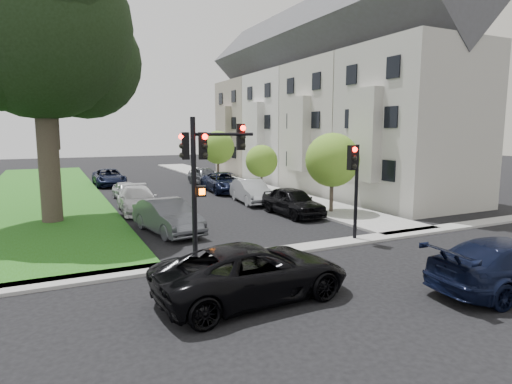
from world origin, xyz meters
name	(u,v)px	position (x,y,z in m)	size (l,w,h in m)	color
ground	(317,266)	(0.00, 0.00, 0.00)	(140.00, 140.00, 0.00)	black
grass_strip	(42,192)	(-9.00, 24.00, 0.06)	(8.00, 44.00, 0.12)	#225710
sidewalk_right	(232,182)	(6.75, 24.00, 0.06)	(3.50, 44.00, 0.12)	slate
sidewalk_cross	(289,250)	(0.00, 2.00, 0.06)	(60.00, 1.00, 0.12)	slate
house_a	(414,95)	(12.45, 8.00, 6.93)	(7.70, 7.55, 15.97)	gray
house_b	(340,102)	(12.45, 15.50, 6.93)	(7.70, 7.55, 15.97)	#AFAC9B
house_c	(292,107)	(12.45, 23.00, 6.93)	(7.70, 7.55, 15.97)	beige
house_d	(257,110)	(12.45, 30.50, 6.93)	(7.70, 7.55, 15.97)	gray
eucalyptus	(38,28)	(-8.43, 11.87, 9.69)	(10.01, 9.09, 14.18)	#372B25
small_tree_a	(332,160)	(6.20, 7.79, 3.09)	(3.10, 3.10, 4.64)	#372B25
small_tree_b	(262,161)	(6.20, 16.80, 2.46)	(2.46, 2.46, 3.69)	#372B25
small_tree_c	(218,147)	(6.20, 26.10, 3.15)	(3.16, 3.16, 4.74)	#372B25
traffic_signal_main	(204,163)	(-3.39, 2.23, 3.61)	(2.56, 0.76, 5.24)	black
traffic_signal_secondary	(354,174)	(3.28, 2.19, 2.91)	(0.53, 0.43, 4.18)	black
car_cross_near	(253,272)	(-3.35, -1.70, 0.79)	(2.62, 5.68, 1.58)	black
car_parked_0	(293,202)	(3.87, 8.23, 0.79)	(1.88, 4.66, 1.59)	black
car_parked_1	(251,191)	(3.56, 13.05, 0.77)	(1.64, 4.69, 1.55)	#999BA0
car_parked_2	(224,182)	(3.80, 18.48, 0.76)	(2.53, 5.49, 1.52)	black
car_parked_3	(205,176)	(3.89, 23.32, 0.79)	(1.88, 4.66, 1.59)	#3F4247
car_parked_5	(168,216)	(-3.54, 7.17, 0.79)	(1.66, 4.77, 1.57)	#3F4247
car_parked_6	(138,200)	(-3.81, 13.05, 0.74)	(2.07, 5.09, 1.48)	silver
car_parked_7	(127,191)	(-3.64, 17.97, 0.64)	(1.51, 3.75, 1.28)	#999BA0
car_parked_8	(109,177)	(-3.76, 26.45, 0.73)	(2.44, 5.28, 1.47)	black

